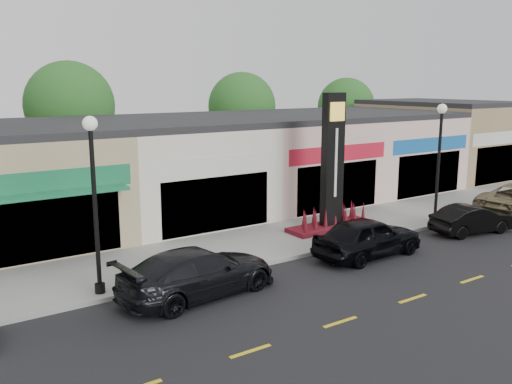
% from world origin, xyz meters
% --- Properties ---
extents(ground, '(120.00, 120.00, 0.00)m').
position_xyz_m(ground, '(0.00, 0.00, 0.00)').
color(ground, black).
rests_on(ground, ground).
extents(sidewalk, '(52.00, 4.30, 0.15)m').
position_xyz_m(sidewalk, '(0.00, 4.35, 0.07)').
color(sidewalk, gray).
rests_on(sidewalk, ground).
extents(curb, '(52.00, 0.20, 0.15)m').
position_xyz_m(curb, '(0.00, 2.10, 0.07)').
color(curb, gray).
rests_on(curb, ground).
extents(shop_beige, '(7.00, 10.85, 4.80)m').
position_xyz_m(shop_beige, '(-8.50, 11.46, 2.40)').
color(shop_beige, tan).
rests_on(shop_beige, ground).
extents(shop_cream, '(7.00, 10.01, 4.80)m').
position_xyz_m(shop_cream, '(-1.50, 11.47, 2.40)').
color(shop_cream, silver).
rests_on(shop_cream, ground).
extents(shop_pink_w, '(7.00, 10.01, 4.80)m').
position_xyz_m(shop_pink_w, '(5.50, 11.47, 2.40)').
color(shop_pink_w, beige).
rests_on(shop_pink_w, ground).
extents(shop_pink_e, '(7.00, 10.01, 4.80)m').
position_xyz_m(shop_pink_e, '(12.50, 11.47, 2.40)').
color(shop_pink_e, beige).
rests_on(shop_pink_e, ground).
extents(shop_tan, '(7.00, 10.01, 5.30)m').
position_xyz_m(shop_tan, '(19.50, 11.48, 2.65)').
color(shop_tan, '#9B845A').
rests_on(shop_tan, ground).
extents(tree_rear_west, '(5.20, 5.20, 7.83)m').
position_xyz_m(tree_rear_west, '(-4.00, 19.50, 5.22)').
color(tree_rear_west, '#382619').
rests_on(tree_rear_west, ground).
extents(tree_rear_mid, '(4.80, 4.80, 7.29)m').
position_xyz_m(tree_rear_mid, '(8.00, 19.50, 4.88)').
color(tree_rear_mid, '#382619').
rests_on(tree_rear_mid, ground).
extents(tree_rear_east, '(4.60, 4.60, 6.94)m').
position_xyz_m(tree_rear_east, '(18.00, 19.50, 4.63)').
color(tree_rear_east, '#382619').
rests_on(tree_rear_east, ground).
extents(lamp_west_near, '(0.44, 0.44, 5.47)m').
position_xyz_m(lamp_west_near, '(-8.00, 2.50, 3.48)').
color(lamp_west_near, black).
rests_on(lamp_west_near, sidewalk).
extents(lamp_east_near, '(0.44, 0.44, 5.47)m').
position_xyz_m(lamp_east_near, '(8.00, 2.50, 3.48)').
color(lamp_east_near, black).
rests_on(lamp_east_near, sidewalk).
extents(pylon_sign, '(4.20, 1.30, 6.00)m').
position_xyz_m(pylon_sign, '(3.00, 4.20, 2.27)').
color(pylon_sign, '#4F0D0D').
rests_on(pylon_sign, sidewalk).
extents(car_dark_sedan, '(2.75, 5.47, 1.52)m').
position_xyz_m(car_dark_sedan, '(-5.38, 0.93, 0.76)').
color(car_dark_sedan, black).
rests_on(car_dark_sedan, ground).
extents(car_black_sedan, '(1.99, 4.66, 1.57)m').
position_xyz_m(car_black_sedan, '(1.82, 0.76, 0.78)').
color(car_black_sedan, black).
rests_on(car_black_sedan, ground).
extents(car_black_conv, '(1.98, 4.03, 1.27)m').
position_xyz_m(car_black_conv, '(8.04, 0.55, 0.64)').
color(car_black_conv, black).
rests_on(car_black_conv, ground).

